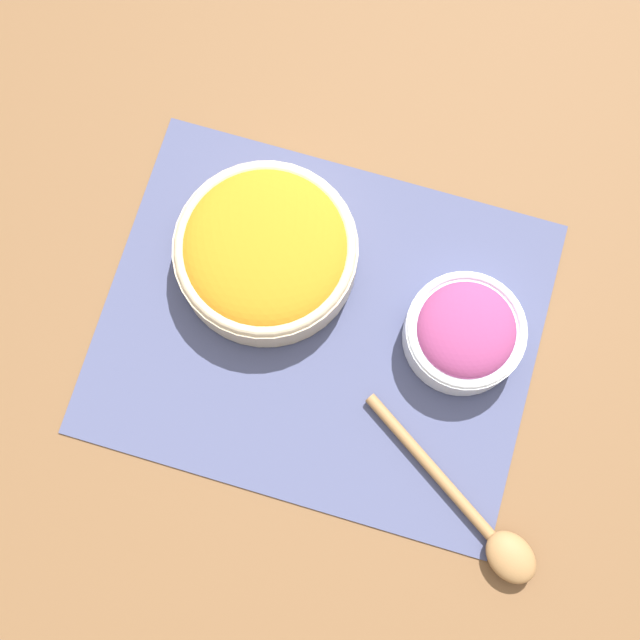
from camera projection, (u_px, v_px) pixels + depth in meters
name	position (u px, v px, depth m)	size (l,w,h in m)	color
ground_plane	(320.00, 327.00, 0.95)	(3.00, 3.00, 0.00)	brown
placemat	(320.00, 327.00, 0.94)	(0.46, 0.37, 0.00)	#474C70
carrot_bowl	(266.00, 251.00, 0.93)	(0.19, 0.19, 0.06)	beige
onion_bowl	(465.00, 332.00, 0.91)	(0.12, 0.12, 0.06)	silver
wooden_spoon	(485.00, 528.00, 0.89)	(0.22, 0.15, 0.02)	#9E7042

